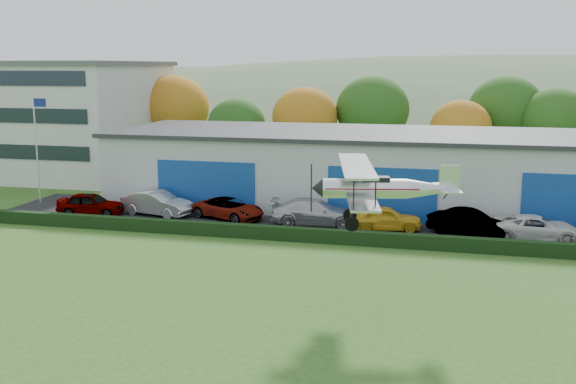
% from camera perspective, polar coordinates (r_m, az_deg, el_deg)
% --- Properties ---
extents(ground, '(300.00, 300.00, 0.00)m').
position_cam_1_polar(ground, '(23.98, -10.03, -13.89)').
color(ground, '#2F571B').
rests_on(ground, ground).
extents(apron, '(48.00, 9.00, 0.05)m').
position_cam_1_polar(apron, '(42.48, 5.21, -2.75)').
color(apron, black).
rests_on(apron, ground).
extents(hedge, '(46.00, 0.60, 0.80)m').
position_cam_1_polar(hedge, '(37.79, 4.12, -3.86)').
color(hedge, black).
rests_on(hedge, ground).
extents(hangar, '(40.60, 12.60, 5.30)m').
position_cam_1_polar(hangar, '(48.56, 8.84, 2.04)').
color(hangar, '#B2B7BC').
rests_on(hangar, ground).
extents(office_block, '(20.60, 15.60, 10.40)m').
position_cam_1_polar(office_block, '(66.36, -20.33, 6.04)').
color(office_block, silver).
rests_on(office_block, ground).
extents(flagpole, '(1.05, 0.10, 8.00)m').
position_cam_1_polar(flagpole, '(51.14, -20.84, 4.30)').
color(flagpole, silver).
rests_on(flagpole, ground).
extents(tree_belt, '(75.70, 13.22, 10.12)m').
position_cam_1_polar(tree_belt, '(61.18, 6.08, 6.67)').
color(tree_belt, '#3D2614').
rests_on(tree_belt, ground).
extents(distant_hills, '(430.00, 196.00, 56.00)m').
position_cam_1_polar(distant_hills, '(162.06, 8.87, 2.52)').
color(distant_hills, '#4C6642').
rests_on(distant_hills, ground).
extents(car_0, '(4.64, 2.32, 1.52)m').
position_cam_1_polar(car_0, '(46.50, -16.66, -0.99)').
color(car_0, gray).
rests_on(car_0, apron).
extents(car_1, '(5.29, 2.83, 1.66)m').
position_cam_1_polar(car_1, '(45.37, -11.24, -0.94)').
color(car_1, silver).
rests_on(car_1, apron).
extents(car_2, '(5.42, 3.89, 1.37)m').
position_cam_1_polar(car_2, '(43.63, -5.13, -1.43)').
color(car_2, gray).
rests_on(car_2, apron).
extents(car_3, '(5.88, 2.88, 1.64)m').
position_cam_1_polar(car_3, '(41.78, 2.39, -1.75)').
color(car_3, silver).
rests_on(car_3, apron).
extents(car_4, '(4.70, 2.60, 1.51)m').
position_cam_1_polar(car_4, '(40.88, 8.38, -2.24)').
color(car_4, gold).
rests_on(car_4, apron).
extents(car_5, '(5.02, 3.51, 1.57)m').
position_cam_1_polar(car_5, '(40.50, 15.35, -2.59)').
color(car_5, gray).
rests_on(car_5, apron).
extents(car_6, '(5.25, 2.57, 1.44)m').
position_cam_1_polar(car_6, '(40.73, 20.67, -2.93)').
color(car_6, silver).
rests_on(car_6, apron).
extents(biplane, '(6.11, 6.97, 2.59)m').
position_cam_1_polar(biplane, '(27.17, 7.76, 0.47)').
color(biplane, silver).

